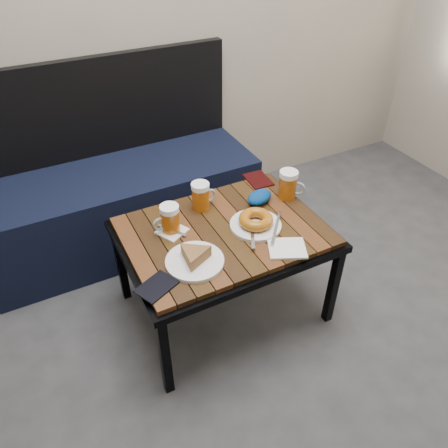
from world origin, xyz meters
name	(u,v)px	position (x,y,z in m)	size (l,w,h in m)	color
bench	(121,198)	(-0.14, 1.76, 0.27)	(1.40, 0.50, 0.95)	black
cafe_table	(224,238)	(0.12, 1.06, 0.43)	(0.84, 0.62, 0.47)	black
beer_mug_left	(170,219)	(-0.08, 1.15, 0.53)	(0.11, 0.08, 0.12)	#A14E0C
beer_mug_centre	(201,196)	(0.10, 1.24, 0.53)	(0.11, 0.08, 0.12)	#A14E0C
beer_mug_right	(288,185)	(0.48, 1.13, 0.54)	(0.12, 0.11, 0.13)	#A14E0C
plate_pie	(195,258)	(-0.07, 0.93, 0.50)	(0.22, 0.22, 0.06)	white
plate_bagel	(256,222)	(0.24, 1.01, 0.50)	(0.25, 0.26, 0.06)	white
napkin_left	(172,231)	(-0.08, 1.14, 0.48)	(0.14, 0.14, 0.01)	white
napkin_right	(287,248)	(0.28, 0.83, 0.48)	(0.18, 0.17, 0.01)	white
passport_navy	(157,287)	(-0.24, 0.87, 0.48)	(0.10, 0.14, 0.01)	black
passport_burgundy	(258,180)	(0.43, 1.32, 0.48)	(0.10, 0.14, 0.01)	black
knit_pouch	(259,197)	(0.34, 1.16, 0.50)	(0.13, 0.08, 0.06)	#050B83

